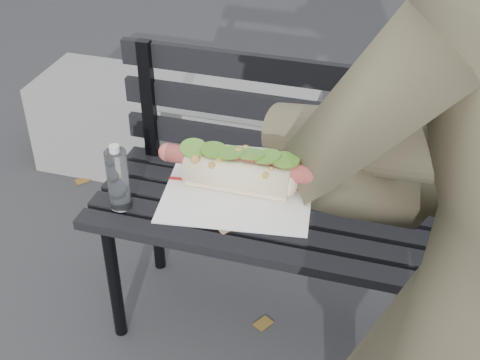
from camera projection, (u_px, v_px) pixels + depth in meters
The scene contains 3 objects.
park_bench at pixel (343, 197), 1.95m from camera, with size 1.50×0.44×0.88m.
concrete_block at pixel (175, 130), 2.90m from camera, with size 1.20×0.40×0.40m, color slate.
held_hotdog at pixel (392, 159), 0.86m from camera, with size 0.62×0.30×0.20m.
Camera 1 is at (0.13, -0.67, 1.67)m, focal length 50.00 mm.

